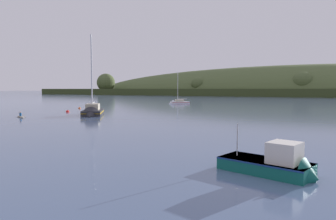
# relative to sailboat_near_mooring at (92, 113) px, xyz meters

# --- Properties ---
(far_shoreline_hill) EXTENTS (450.84, 119.88, 42.89)m
(far_shoreline_hill) POSITION_rel_sailboat_near_mooring_xyz_m (-3.72, 191.35, -0.06)
(far_shoreline_hill) COLOR #35401E
(far_shoreline_hill) RESTS_ON ground
(sailboat_near_mooring) EXTENTS (7.92, 8.46, 14.95)m
(sailboat_near_mooring) POSITION_rel_sailboat_near_mooring_xyz_m (0.00, 0.00, 0.00)
(sailboat_near_mooring) COLOR #232328
(sailboat_near_mooring) RESTS_ON ground
(sailboat_midwater_white) EXTENTS (5.82, 6.25, 10.58)m
(sailboat_midwater_white) POSITION_rel_sailboat_near_mooring_xyz_m (-9.78, 43.58, -0.12)
(sailboat_midwater_white) COLOR white
(sailboat_midwater_white) RESTS_ON ground
(fishing_boat_moored) EXTENTS (5.30, 2.84, 3.29)m
(fishing_boat_moored) POSITION_rel_sailboat_near_mooring_xyz_m (34.89, -19.51, 0.01)
(fishing_boat_moored) COLOR #0F564C
(fishing_boat_moored) RESTS_ON ground
(canoe_with_paddler) EXTENTS (3.59, 1.91, 1.02)m
(canoe_with_paddler) POSITION_rel_sailboat_near_mooring_xyz_m (-6.91, -8.63, -0.24)
(canoe_with_paddler) COLOR gray
(canoe_with_paddler) RESTS_ON ground
(mooring_buoy_foreground) EXTENTS (0.60, 0.60, 0.68)m
(mooring_buoy_foreground) POSITION_rel_sailboat_near_mooring_xyz_m (-16.24, 11.05, -0.34)
(mooring_buoy_foreground) COLOR #EA5B19
(mooring_buoy_foreground) RESTS_ON ground
(mooring_buoy_midchannel) EXTENTS (0.71, 0.71, 0.79)m
(mooring_buoy_midchannel) POSITION_rel_sailboat_near_mooring_xyz_m (-9.93, 2.75, -0.34)
(mooring_buoy_midchannel) COLOR red
(mooring_buoy_midchannel) RESTS_ON ground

